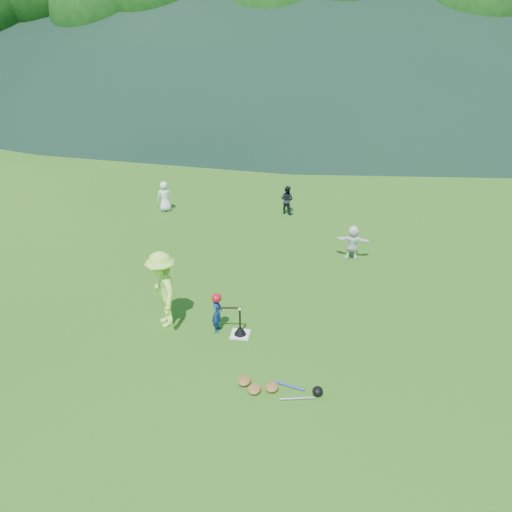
{
  "coord_description": "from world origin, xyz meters",
  "views": [
    {
      "loc": [
        1.91,
        -9.79,
        7.15
      ],
      "look_at": [
        0.0,
        2.5,
        0.9
      ],
      "focal_mm": 35.0,
      "sensor_mm": 36.0,
      "label": 1
    }
  ],
  "objects_px": {
    "equipment_pile": "(272,387)",
    "batting_tee": "(240,330)",
    "fielder_b": "(287,200)",
    "fielder_d": "(353,243)",
    "batter_child": "(217,313)",
    "fielder_a": "(165,196)",
    "home_plate": "(240,334)",
    "adult_coach": "(163,290)"
  },
  "relations": [
    {
      "from": "fielder_b",
      "to": "fielder_d",
      "type": "relative_size",
      "value": 0.98
    },
    {
      "from": "fielder_d",
      "to": "adult_coach",
      "type": "bearing_deg",
      "value": 46.94
    },
    {
      "from": "fielder_b",
      "to": "batting_tee",
      "type": "xyz_separation_m",
      "value": [
        -0.32,
        -8.07,
        -0.43
      ]
    },
    {
      "from": "home_plate",
      "to": "equipment_pile",
      "type": "height_order",
      "value": "equipment_pile"
    },
    {
      "from": "fielder_d",
      "to": "fielder_b",
      "type": "bearing_deg",
      "value": -51.81
    },
    {
      "from": "fielder_b",
      "to": "batting_tee",
      "type": "distance_m",
      "value": 8.08
    },
    {
      "from": "batting_tee",
      "to": "home_plate",
      "type": "bearing_deg",
      "value": 0.0
    },
    {
      "from": "fielder_a",
      "to": "fielder_d",
      "type": "distance_m",
      "value": 7.73
    },
    {
      "from": "adult_coach",
      "to": "equipment_pile",
      "type": "height_order",
      "value": "adult_coach"
    },
    {
      "from": "fielder_a",
      "to": "batting_tee",
      "type": "xyz_separation_m",
      "value": [
        4.36,
        -7.64,
        -0.46
      ]
    },
    {
      "from": "batter_child",
      "to": "home_plate",
      "type": "bearing_deg",
      "value": -97.35
    },
    {
      "from": "fielder_b",
      "to": "batting_tee",
      "type": "relative_size",
      "value": 1.63
    },
    {
      "from": "fielder_d",
      "to": "equipment_pile",
      "type": "bearing_deg",
      "value": 78.71
    },
    {
      "from": "batter_child",
      "to": "batting_tee",
      "type": "height_order",
      "value": "batter_child"
    },
    {
      "from": "batter_child",
      "to": "fielder_b",
      "type": "distance_m",
      "value": 8.02
    },
    {
      "from": "home_plate",
      "to": "batter_child",
      "type": "xyz_separation_m",
      "value": [
        -0.58,
        0.1,
        0.49
      ]
    },
    {
      "from": "home_plate",
      "to": "fielder_a",
      "type": "relative_size",
      "value": 0.38
    },
    {
      "from": "fielder_a",
      "to": "equipment_pile",
      "type": "xyz_separation_m",
      "value": [
        5.36,
        -9.45,
        -0.52
      ]
    },
    {
      "from": "adult_coach",
      "to": "fielder_a",
      "type": "bearing_deg",
      "value": 167.25
    },
    {
      "from": "batting_tee",
      "to": "batter_child",
      "type": "bearing_deg",
      "value": 170.46
    },
    {
      "from": "fielder_d",
      "to": "equipment_pile",
      "type": "distance_m",
      "value": 6.6
    },
    {
      "from": "batter_child",
      "to": "fielder_a",
      "type": "distance_m",
      "value": 8.44
    },
    {
      "from": "fielder_b",
      "to": "fielder_d",
      "type": "distance_m",
      "value": 4.26
    },
    {
      "from": "equipment_pile",
      "to": "fielder_a",
      "type": "bearing_deg",
      "value": 119.58
    },
    {
      "from": "fielder_b",
      "to": "fielder_d",
      "type": "bearing_deg",
      "value": 147.49
    },
    {
      "from": "adult_coach",
      "to": "fielder_d",
      "type": "distance_m",
      "value": 6.4
    },
    {
      "from": "home_plate",
      "to": "batter_child",
      "type": "relative_size",
      "value": 0.45
    },
    {
      "from": "fielder_b",
      "to": "equipment_pile",
      "type": "distance_m",
      "value": 9.91
    },
    {
      "from": "adult_coach",
      "to": "batting_tee",
      "type": "bearing_deg",
      "value": 53.81
    },
    {
      "from": "home_plate",
      "to": "adult_coach",
      "type": "relative_size",
      "value": 0.23
    },
    {
      "from": "fielder_b",
      "to": "fielder_d",
      "type": "xyz_separation_m",
      "value": [
        2.4,
        -3.52,
        0.01
      ]
    },
    {
      "from": "fielder_d",
      "to": "fielder_a",
      "type": "bearing_deg",
      "value": -19.68
    },
    {
      "from": "equipment_pile",
      "to": "batting_tee",
      "type": "bearing_deg",
      "value": 118.94
    },
    {
      "from": "batter_child",
      "to": "batting_tee",
      "type": "bearing_deg",
      "value": -97.35
    },
    {
      "from": "fielder_a",
      "to": "batter_child",
      "type": "bearing_deg",
      "value": 92.58
    },
    {
      "from": "fielder_a",
      "to": "fielder_b",
      "type": "distance_m",
      "value": 4.71
    },
    {
      "from": "fielder_a",
      "to": "batting_tee",
      "type": "relative_size",
      "value": 1.72
    },
    {
      "from": "adult_coach",
      "to": "home_plate",
      "type": "bearing_deg",
      "value": 53.81
    },
    {
      "from": "fielder_b",
      "to": "batting_tee",
      "type": "height_order",
      "value": "fielder_b"
    },
    {
      "from": "batting_tee",
      "to": "fielder_d",
      "type": "bearing_deg",
      "value": 59.04
    },
    {
      "from": "adult_coach",
      "to": "equipment_pile",
      "type": "distance_m",
      "value": 3.67
    },
    {
      "from": "adult_coach",
      "to": "fielder_b",
      "type": "distance_m",
      "value": 8.21
    }
  ]
}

